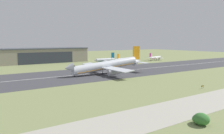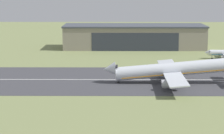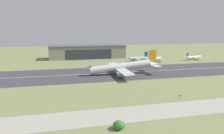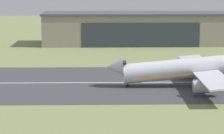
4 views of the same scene
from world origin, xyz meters
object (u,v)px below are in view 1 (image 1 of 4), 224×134
airplane_parked_west (105,60)px  runway_sign (203,86)px  airplane_parked_centre (123,59)px  airplane_landing (106,66)px  shrub_clump (201,119)px  airplane_parked_east (155,58)px

airplane_parked_west → runway_sign: bearing=-100.8°
airplane_parked_west → airplane_parked_centre: bearing=-9.9°
airplane_landing → runway_sign: 60.83m
shrub_clump → runway_sign: bearing=33.3°
shrub_clump → runway_sign: shrub_clump is taller
airplane_parked_centre → airplane_parked_east: (44.75, 0.88, -0.16)m
runway_sign → airplane_parked_centre: bearing=70.2°
runway_sign → shrub_clump: bearing=-146.7°
airplane_parked_west → airplane_parked_east: bearing=-2.1°
airplane_landing → airplane_parked_east: 111.26m
airplane_landing → runway_sign: (11.76, -59.53, -4.22)m
airplane_parked_west → airplane_parked_centre: 18.68m
runway_sign → airplane_parked_east: bearing=53.1°
airplane_parked_west → airplane_parked_east: size_ratio=0.91×
airplane_landing → airplane_parked_east: (97.13, 54.22, -2.51)m
airplane_parked_east → runway_sign: size_ratio=15.14×
airplane_parked_west → shrub_clump: size_ratio=5.08×
shrub_clump → runway_sign: 44.33m
airplane_landing → shrub_clump: size_ratio=12.79×
runway_sign → airplane_landing: bearing=101.2°
shrub_clump → runway_sign: size_ratio=2.70×
airplane_landing → airplane_parked_east: size_ratio=2.28×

